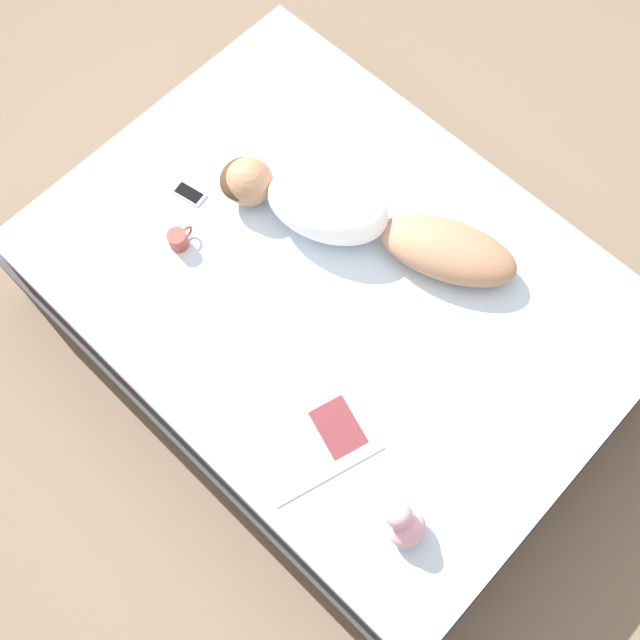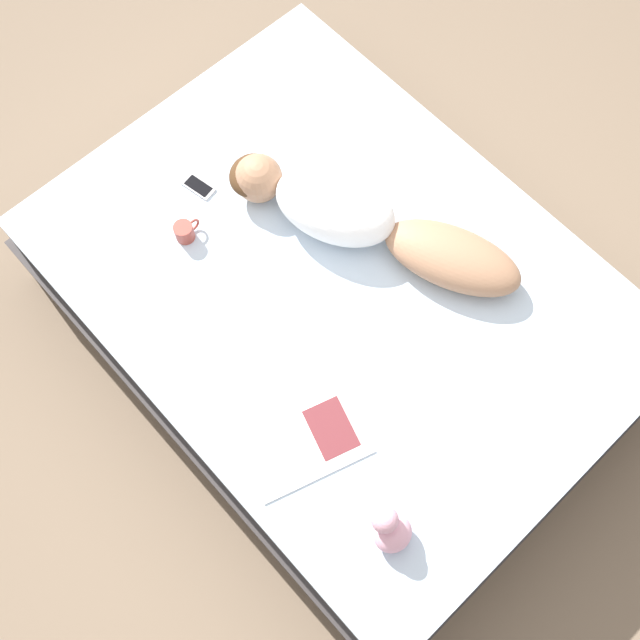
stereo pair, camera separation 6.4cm
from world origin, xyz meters
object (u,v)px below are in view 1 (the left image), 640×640
object	(u,v)px
person	(353,216)
open_magazine	(313,441)
coffee_mug	(178,239)
cell_phone	(189,193)

from	to	relation	value
person	open_magazine	distance (m)	0.88
coffee_mug	cell_phone	size ratio (longest dim) A/B	0.78
person	cell_phone	size ratio (longest dim) A/B	8.26
coffee_mug	cell_phone	distance (m)	0.23
person	cell_phone	xyz separation A→B (m)	(-0.34, 0.59, -0.10)
person	coffee_mug	size ratio (longest dim) A/B	10.63
coffee_mug	person	bearing A→B (deg)	-40.51
coffee_mug	cell_phone	world-z (taller)	coffee_mug
open_magazine	cell_phone	size ratio (longest dim) A/B	3.43
person	coffee_mug	xyz separation A→B (m)	(-0.52, 0.45, -0.06)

